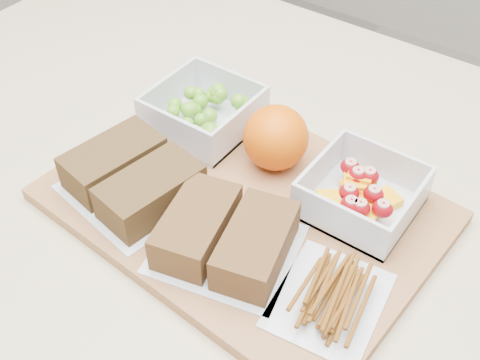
{
  "coord_description": "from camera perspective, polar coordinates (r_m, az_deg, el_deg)",
  "views": [
    {
      "loc": [
        0.28,
        -0.39,
        1.41
      ],
      "look_at": [
        -0.01,
        0.02,
        0.93
      ],
      "focal_mm": 45.0,
      "sensor_mm": 36.0,
      "label": 1
    }
  ],
  "objects": [
    {
      "name": "orange",
      "position": [
        0.7,
        3.41,
        4.03
      ],
      "size": [
        0.08,
        0.08,
        0.08
      ],
      "primitive_type": "sphere",
      "color": "#E65C05",
      "rests_on": "cutting_board"
    },
    {
      "name": "cutting_board",
      "position": [
        0.69,
        0.31,
        -2.43
      ],
      "size": [
        0.44,
        0.33,
        0.02
      ],
      "primitive_type": "cube",
      "rotation": [
        0.0,
        0.0,
        -0.07
      ],
      "color": "#A16D42",
      "rests_on": "counter"
    },
    {
      "name": "sandwich_bag_center",
      "position": [
        0.62,
        -1.33,
        -5.36
      ],
      "size": [
        0.17,
        0.16,
        0.04
      ],
      "color": "silver",
      "rests_on": "cutting_board"
    },
    {
      "name": "fruit_container",
      "position": [
        0.67,
        11.4,
        -1.4
      ],
      "size": [
        0.12,
        0.12,
        0.05
      ],
      "color": "silver",
      "rests_on": "cutting_board"
    },
    {
      "name": "sandwich_bag_left",
      "position": [
        0.69,
        -10.19,
        0.24
      ],
      "size": [
        0.17,
        0.15,
        0.04
      ],
      "color": "silver",
      "rests_on": "cutting_board"
    },
    {
      "name": "pretzel_bag",
      "position": [
        0.59,
        8.56,
        -10.53
      ],
      "size": [
        0.11,
        0.13,
        0.03
      ],
      "color": "silver",
      "rests_on": "cutting_board"
    },
    {
      "name": "grape_container",
      "position": [
        0.77,
        -3.32,
        6.53
      ],
      "size": [
        0.12,
        0.12,
        0.05
      ],
      "color": "silver",
      "rests_on": "cutting_board"
    }
  ]
}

